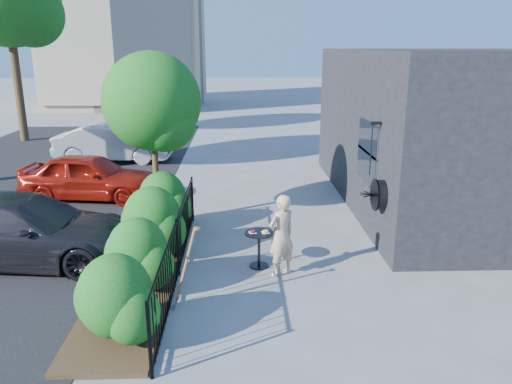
{
  "coord_description": "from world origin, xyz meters",
  "views": [
    {
      "loc": [
        -0.35,
        -8.48,
        4.08
      ],
      "look_at": [
        -0.03,
        1.34,
        1.2
      ],
      "focal_mm": 35.0,
      "sensor_mm": 36.0,
      "label": 1
    }
  ],
  "objects_px": {
    "woman": "(282,235)",
    "car_darkgrey": "(23,229)",
    "cafe_table": "(259,243)",
    "shovel": "(184,272)",
    "car_red": "(89,176)",
    "car_silver": "(114,143)",
    "street_tree_far": "(8,0)",
    "patio_tree": "(155,108)"
  },
  "relations": [
    {
      "from": "cafe_table",
      "to": "shovel",
      "type": "xyz_separation_m",
      "value": [
        -1.25,
        -1.54,
        0.14
      ]
    },
    {
      "from": "woman",
      "to": "shovel",
      "type": "height_order",
      "value": "woman"
    },
    {
      "from": "patio_tree",
      "to": "car_silver",
      "type": "xyz_separation_m",
      "value": [
        -2.72,
        6.89,
        -2.08
      ]
    },
    {
      "from": "car_silver",
      "to": "car_darkgrey",
      "type": "height_order",
      "value": "car_silver"
    },
    {
      "from": "woman",
      "to": "car_darkgrey",
      "type": "height_order",
      "value": "woman"
    },
    {
      "from": "car_darkgrey",
      "to": "woman",
      "type": "bearing_deg",
      "value": -93.83
    },
    {
      "from": "shovel",
      "to": "car_silver",
      "type": "relative_size",
      "value": 0.34
    },
    {
      "from": "cafe_table",
      "to": "car_darkgrey",
      "type": "xyz_separation_m",
      "value": [
        -4.58,
        0.41,
        0.18
      ]
    },
    {
      "from": "car_red",
      "to": "patio_tree",
      "type": "bearing_deg",
      "value": -126.64
    },
    {
      "from": "cafe_table",
      "to": "car_silver",
      "type": "relative_size",
      "value": 0.18
    },
    {
      "from": "cafe_table",
      "to": "car_red",
      "type": "relative_size",
      "value": 0.2
    },
    {
      "from": "patio_tree",
      "to": "cafe_table",
      "type": "distance_m",
      "value": 4.01
    },
    {
      "from": "woman",
      "to": "car_silver",
      "type": "height_order",
      "value": "woman"
    },
    {
      "from": "car_red",
      "to": "car_darkgrey",
      "type": "relative_size",
      "value": 0.81
    },
    {
      "from": "shovel",
      "to": "car_darkgrey",
      "type": "relative_size",
      "value": 0.31
    },
    {
      "from": "patio_tree",
      "to": "car_red",
      "type": "distance_m",
      "value": 3.82
    },
    {
      "from": "car_red",
      "to": "car_silver",
      "type": "relative_size",
      "value": 0.89
    },
    {
      "from": "patio_tree",
      "to": "car_darkgrey",
      "type": "height_order",
      "value": "patio_tree"
    },
    {
      "from": "street_tree_far",
      "to": "car_silver",
      "type": "xyz_separation_m",
      "value": [
        4.98,
        -4.31,
        -5.24
      ]
    },
    {
      "from": "street_tree_far",
      "to": "cafe_table",
      "type": "distance_m",
      "value": 17.72
    },
    {
      "from": "cafe_table",
      "to": "shovel",
      "type": "distance_m",
      "value": 1.99
    },
    {
      "from": "shovel",
      "to": "car_silver",
      "type": "height_order",
      "value": "shovel"
    },
    {
      "from": "street_tree_far",
      "to": "cafe_table",
      "type": "bearing_deg",
      "value": -53.9
    },
    {
      "from": "shovel",
      "to": "cafe_table",
      "type": "bearing_deg",
      "value": 50.8
    },
    {
      "from": "patio_tree",
      "to": "street_tree_far",
      "type": "distance_m",
      "value": 13.95
    },
    {
      "from": "car_silver",
      "to": "cafe_table",
      "type": "bearing_deg",
      "value": -149.69
    },
    {
      "from": "car_silver",
      "to": "patio_tree",
      "type": "bearing_deg",
      "value": -156.15
    },
    {
      "from": "car_darkgrey",
      "to": "shovel",
      "type": "bearing_deg",
      "value": -115.55
    },
    {
      "from": "woman",
      "to": "shovel",
      "type": "xyz_separation_m",
      "value": [
        -1.65,
        -1.19,
        -0.15
      ]
    },
    {
      "from": "shovel",
      "to": "car_darkgrey",
      "type": "height_order",
      "value": "shovel"
    },
    {
      "from": "patio_tree",
      "to": "cafe_table",
      "type": "relative_size",
      "value": 5.3
    },
    {
      "from": "woman",
      "to": "cafe_table",
      "type": "bearing_deg",
      "value": -76.46
    },
    {
      "from": "cafe_table",
      "to": "woman",
      "type": "height_order",
      "value": "woman"
    },
    {
      "from": "woman",
      "to": "patio_tree",
      "type": "bearing_deg",
      "value": -81.56
    },
    {
      "from": "shovel",
      "to": "street_tree_far",
      "type": "bearing_deg",
      "value": 119.79
    },
    {
      "from": "woman",
      "to": "car_darkgrey",
      "type": "relative_size",
      "value": 0.34
    },
    {
      "from": "street_tree_far",
      "to": "patio_tree",
      "type": "bearing_deg",
      "value": -55.49
    },
    {
      "from": "patio_tree",
      "to": "street_tree_far",
      "type": "relative_size",
      "value": 0.48
    },
    {
      "from": "patio_tree",
      "to": "car_darkgrey",
      "type": "xyz_separation_m",
      "value": [
        -2.34,
        -2.01,
        -2.1
      ]
    },
    {
      "from": "car_red",
      "to": "shovel",
      "type": "bearing_deg",
      "value": -144.61
    },
    {
      "from": "woman",
      "to": "car_darkgrey",
      "type": "xyz_separation_m",
      "value": [
        -4.97,
        0.76,
        -0.11
      ]
    },
    {
      "from": "car_darkgrey",
      "to": "patio_tree",
      "type": "bearing_deg",
      "value": -44.46
    }
  ]
}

